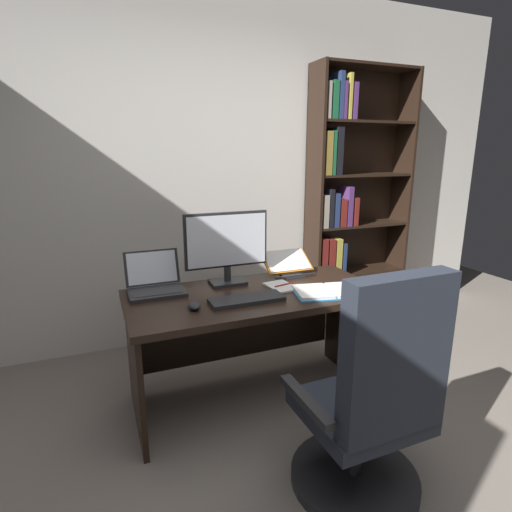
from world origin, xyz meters
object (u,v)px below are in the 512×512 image
(office_chair, at_px, (373,407))
(monitor, at_px, (227,247))
(keyboard, at_px, (247,300))
(open_binder, at_px, (330,291))
(reading_stand_with_book, at_px, (288,263))
(pen, at_px, (284,285))
(desk, at_px, (251,319))
(notepad, at_px, (281,286))
(computer_mouse, at_px, (194,306))
(bookshelf, at_px, (346,204))
(laptop, at_px, (155,284))

(office_chair, bearing_deg, monitor, 103.20)
(keyboard, relative_size, open_binder, 0.89)
(reading_stand_with_book, relative_size, pen, 2.34)
(desk, xyz_separation_m, monitor, (-0.10, 0.16, 0.43))
(monitor, bearing_deg, reading_stand_with_book, 6.29)
(office_chair, height_order, reading_stand_with_book, office_chair)
(reading_stand_with_book, xyz_separation_m, notepad, (-0.17, -0.25, -0.07))
(desk, relative_size, computer_mouse, 14.52)
(open_binder, xyz_separation_m, notepad, (-0.22, 0.21, -0.01))
(monitor, distance_m, pen, 0.43)
(office_chair, bearing_deg, bookshelf, 58.95)
(monitor, bearing_deg, bookshelf, 26.78)
(pen, bearing_deg, laptop, 165.13)
(reading_stand_with_book, relative_size, open_binder, 0.69)
(keyboard, bearing_deg, notepad, 28.63)
(desk, distance_m, laptop, 0.62)
(keyboard, relative_size, notepad, 2.00)
(desk, relative_size, bookshelf, 0.68)
(open_binder, bearing_deg, office_chair, -95.19)
(desk, relative_size, keyboard, 3.59)
(desk, bearing_deg, pen, -11.31)
(laptop, distance_m, reading_stand_with_book, 0.90)
(monitor, xyz_separation_m, reading_stand_with_book, (0.45, 0.05, -0.16))
(pen, bearing_deg, monitor, 147.24)
(office_chair, relative_size, computer_mouse, 10.45)
(desk, height_order, notepad, notepad)
(bookshelf, distance_m, reading_stand_with_book, 1.11)
(computer_mouse, bearing_deg, pen, 14.42)
(keyboard, bearing_deg, monitor, 90.00)
(keyboard, bearing_deg, desk, 62.79)
(computer_mouse, distance_m, open_binder, 0.81)
(keyboard, height_order, computer_mouse, computer_mouse)
(bookshelf, bearing_deg, monitor, -153.22)
(open_binder, relative_size, notepad, 2.25)
(desk, distance_m, monitor, 0.47)
(bookshelf, height_order, open_binder, bookshelf)
(monitor, xyz_separation_m, laptop, (-0.45, 0.00, -0.19))
(laptop, xyz_separation_m, reading_stand_with_book, (0.90, 0.05, 0.02))
(keyboard, bearing_deg, laptop, 141.64)
(monitor, distance_m, computer_mouse, 0.51)
(laptop, bearing_deg, bookshelf, 20.52)
(monitor, xyz_separation_m, open_binder, (0.51, -0.40, -0.22))
(keyboard, distance_m, open_binder, 0.51)
(desk, relative_size, open_binder, 3.20)
(reading_stand_with_book, height_order, notepad, reading_stand_with_book)
(pen, bearing_deg, bookshelf, 40.31)
(office_chair, xyz_separation_m, computer_mouse, (-0.59, 0.78, 0.27))
(computer_mouse, xyz_separation_m, open_binder, (0.81, -0.05, -0.01))
(open_binder, bearing_deg, computer_mouse, -171.51)
(computer_mouse, height_order, pen, computer_mouse)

